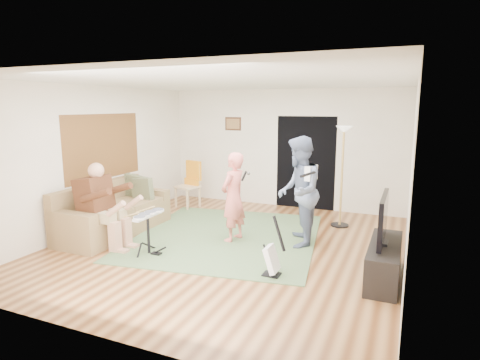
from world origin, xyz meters
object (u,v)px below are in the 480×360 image
(drum_kit, at_px, (148,236))
(sofa, at_px, (111,217))
(guitar_spare, at_px, (272,259))
(tv_cabinet, at_px, (384,262))
(torchiere_lamp, at_px, (343,158))
(television, at_px, (383,218))
(dining_chair, at_px, (189,191))
(singer, at_px, (233,197))
(guitarist, at_px, (299,192))

(drum_kit, bearing_deg, sofa, 153.45)
(guitar_spare, distance_m, tv_cabinet, 1.51)
(torchiere_lamp, distance_m, television, 2.49)
(dining_chair, bearing_deg, tv_cabinet, -12.14)
(television, bearing_deg, tv_cabinet, 0.00)
(singer, distance_m, guitarist, 1.12)
(guitarist, distance_m, tv_cabinet, 1.82)
(guitar_spare, xyz_separation_m, dining_chair, (-3.04, 2.93, 0.13))
(guitarist, bearing_deg, sofa, -92.05)
(sofa, height_order, guitarist, guitarist)
(dining_chair, bearing_deg, drum_kit, -55.32)
(singer, height_order, television, singer)
(sofa, bearing_deg, guitarist, 12.03)
(sofa, height_order, singer, singer)
(dining_chair, bearing_deg, torchiere_lamp, 13.80)
(guitar_spare, bearing_deg, guitarist, 90.94)
(singer, distance_m, dining_chair, 2.65)
(drum_kit, relative_size, television, 0.67)
(guitarist, xyz_separation_m, dining_chair, (-3.02, 1.53, -0.54))
(drum_kit, bearing_deg, television, 7.84)
(guitar_spare, bearing_deg, tv_cabinet, 19.80)
(singer, relative_size, guitar_spare, 1.78)
(drum_kit, height_order, torchiere_lamp, torchiere_lamp)
(guitar_spare, bearing_deg, sofa, 168.51)
(television, bearing_deg, singer, 165.27)
(guitar_spare, bearing_deg, torchiere_lamp, 80.56)
(tv_cabinet, bearing_deg, guitarist, 148.35)
(sofa, xyz_separation_m, tv_cabinet, (4.80, -0.18, -0.05))
(drum_kit, height_order, guitar_spare, guitar_spare)
(torchiere_lamp, bearing_deg, guitarist, -109.43)
(drum_kit, bearing_deg, dining_chair, 108.36)
(torchiere_lamp, distance_m, tv_cabinet, 2.69)
(guitar_spare, xyz_separation_m, tv_cabinet, (1.42, 0.51, 0.00))
(dining_chair, height_order, television, television)
(guitar_spare, relative_size, dining_chair, 0.82)
(drum_kit, distance_m, television, 3.53)
(drum_kit, bearing_deg, tv_cabinet, 7.73)
(drum_kit, xyz_separation_m, television, (3.45, 0.47, 0.55))
(singer, height_order, dining_chair, singer)
(guitarist, xyz_separation_m, tv_cabinet, (1.44, -0.89, -0.67))
(sofa, xyz_separation_m, guitarist, (3.36, 0.72, 0.62))
(guitarist, xyz_separation_m, guitar_spare, (0.02, -1.40, -0.67))
(guitarist, relative_size, television, 1.79)
(guitar_spare, bearing_deg, dining_chair, 136.06)
(singer, bearing_deg, sofa, -67.62)
(sofa, relative_size, tv_cabinet, 1.62)
(guitarist, height_order, guitar_spare, guitarist)
(drum_kit, relative_size, guitar_spare, 0.80)
(sofa, relative_size, drum_kit, 3.26)
(guitar_spare, distance_m, torchiere_lamp, 3.02)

